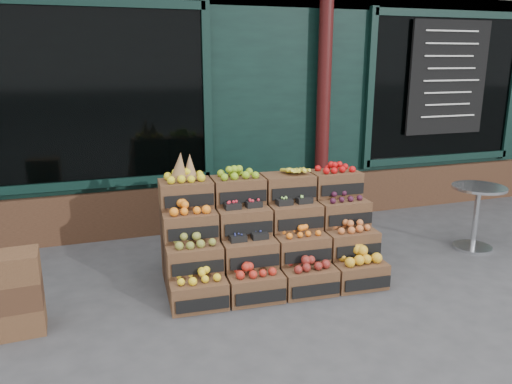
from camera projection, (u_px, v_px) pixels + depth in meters
name	position (u px, v px, depth m)	size (l,w,h in m)	color
ground	(299.00, 294.00, 4.76)	(60.00, 60.00, 0.00)	#3D3D3F
shop_facade	(187.00, 45.00, 8.81)	(12.00, 6.24, 4.80)	black
crate_display	(268.00, 240.00, 5.03)	(2.15, 1.14, 1.31)	brown
spare_crates	(12.00, 294.00, 4.01)	(0.47, 0.34, 0.69)	brown
bistro_table	(477.00, 210.00, 5.79)	(0.60, 0.60, 0.76)	silver
shopkeeper	(107.00, 151.00, 6.51)	(0.73, 0.48, 2.01)	#15491A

